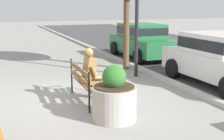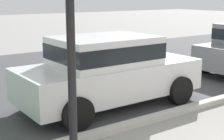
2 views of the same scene
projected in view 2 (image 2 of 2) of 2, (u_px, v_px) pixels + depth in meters
The scene contains 3 objects.
street_surface at pixel (44, 77), 10.21m from camera, with size 60.00×9.00×0.01m, color #424244.
curb_stone at pixel (145, 120), 6.54m from camera, with size 60.00×0.20×0.12m, color #B2AFA8.
parked_car_white at pixel (108, 69), 7.45m from camera, with size 4.11×1.93×1.56m.
Camera 2 is at (-4.11, -1.75, 2.43)m, focal length 54.44 mm.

